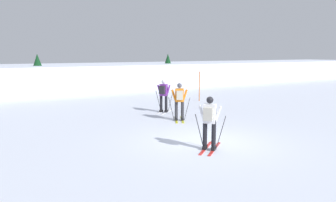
# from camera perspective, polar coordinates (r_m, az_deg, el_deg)

# --- Properties ---
(ground_plane) EXTENTS (120.00, 120.00, 0.00)m
(ground_plane) POSITION_cam_1_polar(r_m,az_deg,el_deg) (11.68, 6.54, -6.95)
(ground_plane) COLOR silver
(far_snow_ridge) EXTENTS (80.00, 9.31, 2.09)m
(far_snow_ridge) POSITION_cam_1_polar(r_m,az_deg,el_deg) (29.52, -18.17, 3.88)
(far_snow_ridge) COLOR silver
(far_snow_ridge) RESTS_ON ground
(skier_purple) EXTENTS (1.51, 1.24, 1.71)m
(skier_purple) POSITION_cam_1_polar(r_m,az_deg,el_deg) (17.12, -0.79, 1.18)
(skier_purple) COLOR silver
(skier_purple) RESTS_ON ground
(skier_orange) EXTENTS (1.14, 1.56, 1.71)m
(skier_orange) POSITION_cam_1_polar(r_m,az_deg,el_deg) (15.01, 1.97, 0.19)
(skier_orange) COLOR gold
(skier_orange) RESTS_ON ground
(skier_white) EXTENTS (1.48, 1.28, 1.71)m
(skier_white) POSITION_cam_1_polar(r_m,az_deg,el_deg) (10.48, 7.11, -3.34)
(skier_white) COLOR red
(skier_white) RESTS_ON ground
(trail_marker_pole) EXTENTS (0.05, 0.05, 1.89)m
(trail_marker_pole) POSITION_cam_1_polar(r_m,az_deg,el_deg) (21.39, 5.40, 2.52)
(trail_marker_pole) COLOR #C65614
(trail_marker_pole) RESTS_ON ground
(conifer_far_left) EXTENTS (1.61, 1.61, 3.01)m
(conifer_far_left) POSITION_cam_1_polar(r_m,az_deg,el_deg) (27.75, -21.41, 5.06)
(conifer_far_left) COLOR #513823
(conifer_far_left) RESTS_ON ground
(conifer_far_right) EXTENTS (1.43, 1.43, 3.01)m
(conifer_far_right) POSITION_cam_1_polar(r_m,az_deg,el_deg) (31.97, -0.02, 6.07)
(conifer_far_right) COLOR #513823
(conifer_far_right) RESTS_ON ground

